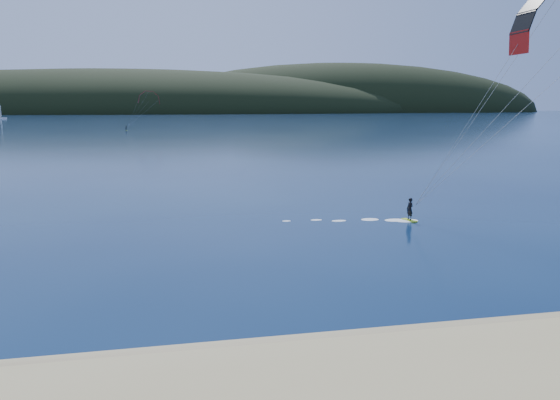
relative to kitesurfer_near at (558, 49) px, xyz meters
name	(u,v)px	position (x,y,z in m)	size (l,w,h in m)	color
wet_sand	(268,352)	(-23.95, -15.80, -13.36)	(220.00, 2.50, 0.10)	#957E56
headland	(168,113)	(-23.32, 724.98, -13.41)	(1200.00, 310.00, 140.00)	black
kitesurfer_near	(558,49)	(0.00, 0.00, 0.00)	(23.15, 9.25, 16.78)	#AAD318
kitesurfer_far	(149,102)	(-33.35, 177.58, -2.61)	(13.37, 8.04, 14.37)	#AAD318
sailboat	(1,118)	(-140.16, 383.72, -12.59)	(7.83, 4.97, 11.01)	white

